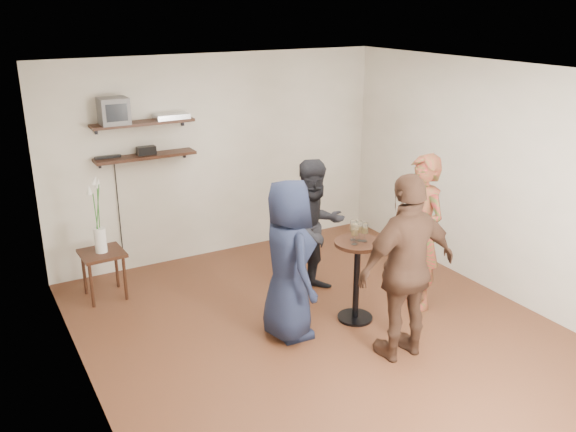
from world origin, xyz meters
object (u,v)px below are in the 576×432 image
object	(u,v)px
dvd_deck	(171,116)
person_brown	(407,268)
drinks_table	(357,270)
side_table	(103,259)
person_navy	(288,260)
crt_monitor	(113,111)
person_dark	(315,228)
radio	(146,151)
person_plaid	(420,232)

from	to	relation	value
dvd_deck	person_brown	bearing A→B (deg)	-70.43
drinks_table	person_brown	world-z (taller)	person_brown
side_table	person_navy	world-z (taller)	person_navy
crt_monitor	person_navy	bearing A→B (deg)	-65.76
side_table	drinks_table	distance (m)	2.84
crt_monitor	person_dark	bearing A→B (deg)	-41.44
radio	person_plaid	distance (m)	3.32
crt_monitor	person_navy	xyz separation A→B (m)	(1.01, -2.25, -1.21)
crt_monitor	dvd_deck	world-z (taller)	crt_monitor
crt_monitor	side_table	size ratio (longest dim) A/B	0.58
drinks_table	person_plaid	size ratio (longest dim) A/B	0.52
radio	drinks_table	distance (m)	2.89
person_dark	person_navy	distance (m)	1.02
side_table	drinks_table	xyz separation A→B (m)	(2.18, -1.82, 0.11)
crt_monitor	drinks_table	world-z (taller)	crt_monitor
radio	dvd_deck	bearing A→B (deg)	0.00
drinks_table	person_brown	bearing A→B (deg)	-90.65
drinks_table	person_brown	xyz separation A→B (m)	(-0.01, -0.78, 0.33)
crt_monitor	drinks_table	bearing A→B (deg)	-52.44
radio	side_table	xyz separation A→B (m)	(-0.74, -0.50, -1.06)
side_table	person_navy	xyz separation A→B (m)	(1.41, -1.74, 0.35)
side_table	person_brown	xyz separation A→B (m)	(2.17, -2.59, 0.43)
person_plaid	person_navy	world-z (taller)	person_plaid
dvd_deck	person_brown	xyz separation A→B (m)	(1.10, -3.10, -1.00)
radio	side_table	size ratio (longest dim) A/B	0.40
person_plaid	person_navy	xyz separation A→B (m)	(-1.55, 0.13, -0.04)
side_table	person_brown	bearing A→B (deg)	-50.06
side_table	person_navy	bearing A→B (deg)	-51.09
dvd_deck	person_plaid	world-z (taller)	dvd_deck
person_dark	dvd_deck	bearing A→B (deg)	122.24
person_plaid	person_navy	size ratio (longest dim) A/B	1.05
side_table	person_dark	size ratio (longest dim) A/B	0.35
dvd_deck	person_navy	world-z (taller)	dvd_deck
radio	side_table	world-z (taller)	radio
dvd_deck	side_table	size ratio (longest dim) A/B	0.72
crt_monitor	dvd_deck	size ratio (longest dim) A/B	0.80
side_table	person_brown	size ratio (longest dim) A/B	0.31
crt_monitor	person_dark	world-z (taller)	crt_monitor
crt_monitor	radio	xyz separation A→B (m)	(0.34, 0.00, -0.50)
dvd_deck	person_brown	distance (m)	3.44
person_brown	person_dark	bearing A→B (deg)	-88.38
dvd_deck	person_plaid	bearing A→B (deg)	-51.57
dvd_deck	side_table	world-z (taller)	dvd_deck
person_plaid	dvd_deck	bearing A→B (deg)	-137.57
radio	person_navy	world-z (taller)	person_navy
person_brown	side_table	bearing A→B (deg)	-49.41
dvd_deck	drinks_table	distance (m)	2.90
person_dark	drinks_table	bearing A→B (deg)	-90.00
crt_monitor	drinks_table	size ratio (longest dim) A/B	0.36
person_navy	drinks_table	bearing A→B (deg)	-90.00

